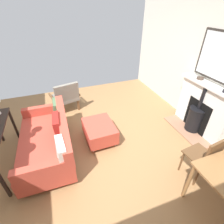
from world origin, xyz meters
name	(u,v)px	position (x,y,z in m)	size (l,w,h in m)	color
ground_plane	(95,144)	(0.00, 0.00, 0.00)	(4.97, 5.50, 0.01)	olive
wall_left	(208,67)	(-2.48, 0.00, 1.35)	(0.12, 5.50, 2.70)	silver
fireplace	(200,111)	(-2.29, 0.33, 0.50)	(0.57, 1.33, 1.12)	#93664C
mirror_over_mantel	(224,58)	(-2.40, 0.33, 1.62)	(0.04, 1.09, 0.89)	#2D2823
mantel_bowl_near	(200,78)	(-2.30, 0.05, 1.15)	(0.14, 0.14, 0.05)	#47382D
sofa	(49,140)	(0.85, -0.05, 0.34)	(0.91, 1.76, 0.81)	#B2B2B7
ottoman	(99,131)	(-0.13, -0.09, 0.24)	(0.60, 0.75, 0.39)	#B2B2B7
armchair_accent	(66,96)	(0.36, -1.48, 0.44)	(0.78, 0.71, 0.82)	brown
dining_chair_near_fireplace	(206,156)	(-1.40, 1.36, 0.53)	(0.44, 0.44, 0.89)	brown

